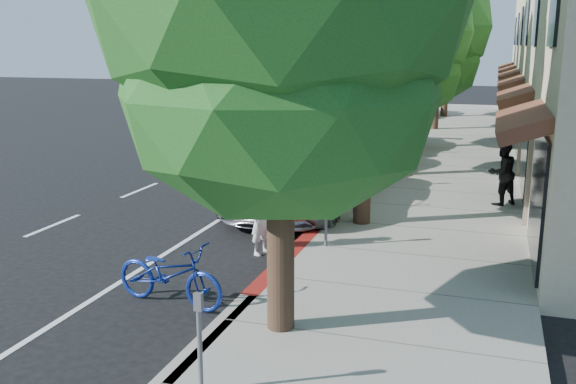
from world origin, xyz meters
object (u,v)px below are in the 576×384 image
at_px(street_tree_0, 280,1).
at_px(street_tree_1, 367,3).
at_px(street_tree_4, 439,34).
at_px(dark_sedan, 358,151).
at_px(cyclist, 261,217).
at_px(silver_suv, 300,175).
at_px(street_tree_3, 425,30).
at_px(street_tree_5, 448,42).
at_px(street_tree_2, 404,36).
at_px(dark_suv_far, 414,104).
at_px(white_pickup, 382,133).
at_px(pedestrian, 502,172).
at_px(bicycle, 170,274).

xyz_separation_m(street_tree_0, street_tree_1, (-0.00, 6.00, 0.32)).
distance_m(street_tree_4, dark_sedan, 11.97).
height_order(cyclist, silver_suv, silver_suv).
distance_m(street_tree_3, street_tree_4, 6.00).
bearing_deg(street_tree_0, street_tree_5, 90.00).
relative_size(street_tree_1, street_tree_2, 1.11).
distance_m(street_tree_5, cyclist, 26.74).
bearing_deg(street_tree_0, dark_suv_far, 93.35).
bearing_deg(white_pickup, street_tree_4, 75.56).
relative_size(street_tree_2, pedestrian, 4.25).
xyz_separation_m(street_tree_1, silver_suv, (-1.98, 1.50, -4.25)).
xyz_separation_m(street_tree_4, cyclist, (-1.60, -20.46, -3.93)).
bearing_deg(dark_suv_far, street_tree_5, 11.09).
relative_size(street_tree_3, street_tree_4, 1.06).
bearing_deg(silver_suv, street_tree_5, 85.11).
bearing_deg(silver_suv, street_tree_0, -75.10).
bearing_deg(street_tree_4, dark_suv_far, 106.56).
relative_size(street_tree_4, dark_sedan, 1.77).
bearing_deg(street_tree_1, bicycle, -111.41).
bearing_deg(silver_suv, dark_sedan, 85.31).
height_order(street_tree_3, dark_sedan, street_tree_3).
relative_size(bicycle, dark_suv_far, 0.42).
xyz_separation_m(street_tree_1, white_pickup, (-1.40, 11.00, -4.34)).
height_order(street_tree_0, bicycle, street_tree_0).
height_order(street_tree_0, street_tree_2, street_tree_0).
xyz_separation_m(street_tree_3, dark_suv_far, (-1.75, 11.87, -3.95)).
height_order(street_tree_4, cyclist, street_tree_4).
bearing_deg(street_tree_5, dark_sedan, -95.08).
relative_size(street_tree_3, white_pickup, 1.45).
bearing_deg(street_tree_5, white_pickup, -96.15).
height_order(silver_suv, dark_suv_far, silver_suv).
bearing_deg(dark_suv_far, pedestrian, -70.15).
relative_size(street_tree_5, dark_suv_far, 1.42).
bearing_deg(street_tree_4, street_tree_3, -90.00).
distance_m(bicycle, silver_suv, 6.94).
bearing_deg(street_tree_3, street_tree_0, -90.00).
relative_size(street_tree_0, dark_sedan, 1.88).
height_order(bicycle, pedestrian, pedestrian).
relative_size(street_tree_3, dark_suv_far, 1.60).
bearing_deg(pedestrian, bicycle, 16.90).
height_order(street_tree_4, white_pickup, street_tree_4).
height_order(dark_sedan, pedestrian, pedestrian).
bearing_deg(pedestrian, street_tree_3, -112.09).
relative_size(street_tree_5, white_pickup, 1.28).
bearing_deg(street_tree_5, street_tree_0, -90.00).
xyz_separation_m(street_tree_1, street_tree_4, (0.00, 18.00, -0.42)).
distance_m(street_tree_3, bicycle, 18.07).
bearing_deg(pedestrian, street_tree_4, -119.21).
distance_m(street_tree_3, street_tree_5, 12.01).
bearing_deg(street_tree_1, street_tree_3, 90.00).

